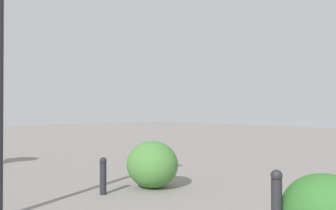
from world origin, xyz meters
The scene contains 3 objects.
bollard_near centered at (1.83, -0.68, 0.46)m, with size 0.13×0.13×0.88m.
bollard_mid centered at (5.35, -0.47, 0.35)m, with size 0.13×0.13×0.67m.
shrub_round centered at (5.26, -1.50, 0.46)m, with size 1.07×0.97×0.91m.
Camera 1 is at (-0.61, 2.81, 1.54)m, focal length 39.73 mm.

